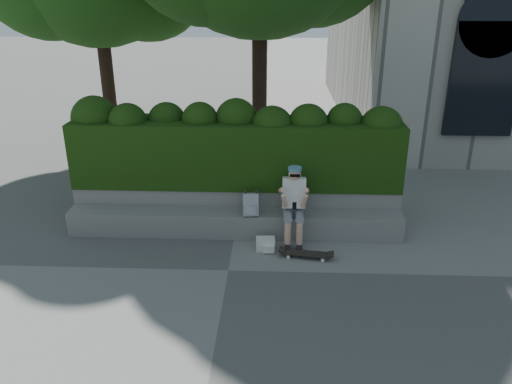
{
  "coord_description": "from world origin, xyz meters",
  "views": [
    {
      "loc": [
        0.73,
        -6.85,
        4.18
      ],
      "look_at": [
        0.4,
        1.0,
        0.95
      ],
      "focal_mm": 35.0,
      "sensor_mm": 36.0,
      "label": 1
    }
  ],
  "objects_px": {
    "person": "(294,202)",
    "skateboard": "(306,254)",
    "backpack_ground": "(265,244)",
    "backpack_plaid": "(251,205)"
  },
  "relations": [
    {
      "from": "person",
      "to": "skateboard",
      "type": "xyz_separation_m",
      "value": [
        0.21,
        -0.6,
        -0.68
      ]
    },
    {
      "from": "skateboard",
      "to": "backpack_plaid",
      "type": "bearing_deg",
      "value": 153.13
    },
    {
      "from": "skateboard",
      "to": "backpack_ground",
      "type": "bearing_deg",
      "value": 168.29
    },
    {
      "from": "backpack_ground",
      "to": "person",
      "type": "bearing_deg",
      "value": 32.53
    },
    {
      "from": "backpack_plaid",
      "to": "backpack_ground",
      "type": "distance_m",
      "value": 0.75
    },
    {
      "from": "skateboard",
      "to": "backpack_plaid",
      "type": "xyz_separation_m",
      "value": [
        -0.96,
        0.68,
        0.58
      ]
    },
    {
      "from": "skateboard",
      "to": "backpack_plaid",
      "type": "relative_size",
      "value": 2.11
    },
    {
      "from": "backpack_plaid",
      "to": "person",
      "type": "bearing_deg",
      "value": -12.26
    },
    {
      "from": "person",
      "to": "backpack_ground",
      "type": "distance_m",
      "value": 0.88
    },
    {
      "from": "person",
      "to": "backpack_ground",
      "type": "relative_size",
      "value": 4.34
    }
  ]
}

